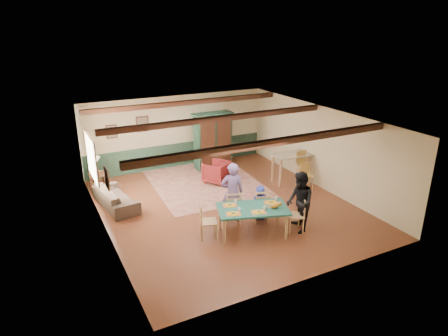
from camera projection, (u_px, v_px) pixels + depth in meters
name	position (u px, v px, depth m)	size (l,w,h in m)	color
floor	(226.00, 206.00, 12.01)	(8.00, 8.00, 0.00)	#5A2919
wall_back	(177.00, 132.00, 14.88)	(7.00, 0.02, 2.70)	beige
wall_left	(102.00, 185.00, 10.06)	(0.02, 8.00, 2.70)	beige
wall_right	(321.00, 148.00, 13.02)	(0.02, 8.00, 2.70)	beige
ceiling	(226.00, 118.00, 11.07)	(7.00, 8.00, 0.02)	silver
wainscot_back	(178.00, 155.00, 15.18)	(6.95, 0.03, 0.90)	#1D3628
ceiling_beam_front	(271.00, 143.00, 9.17)	(6.95, 0.16, 0.16)	black
ceiling_beam_mid	(220.00, 119.00, 11.43)	(6.95, 0.16, 0.16)	black
ceiling_beam_back	(186.00, 103.00, 13.61)	(6.95, 0.16, 0.16)	black
window_left	(91.00, 158.00, 11.42)	(0.06, 1.60, 1.30)	white
picture_left_wall	(107.00, 178.00, 9.43)	(0.04, 0.42, 0.52)	gray
picture_back_a	(142.00, 124.00, 14.15)	(0.45, 0.04, 0.55)	gray
picture_back_b	(112.00, 132.00, 13.74)	(0.38, 0.04, 0.48)	gray
dining_table	(252.00, 221.00, 10.32)	(1.79, 0.99, 0.75)	#1A5447
dining_chair_far_left	(233.00, 207.00, 10.90)	(0.42, 0.44, 0.94)	tan
dining_chair_far_right	(261.00, 205.00, 11.01)	(0.42, 0.44, 0.94)	tan
dining_chair_end_left	(208.00, 221.00, 10.13)	(0.42, 0.44, 0.94)	tan
dining_chair_end_right	(295.00, 215.00, 10.45)	(0.42, 0.44, 0.94)	tan
person_man	(232.00, 193.00, 10.84)	(0.63, 0.41, 1.72)	slate
person_woman	(300.00, 202.00, 10.35)	(0.80, 0.62, 1.64)	black
person_child	(260.00, 203.00, 11.07)	(0.49, 0.32, 1.00)	#2936A4
cat	(275.00, 205.00, 10.15)	(0.36, 0.14, 0.18)	orange
place_setting_near_left	(233.00, 212.00, 9.87)	(0.40, 0.30, 0.11)	gold
place_setting_near_center	(259.00, 210.00, 9.96)	(0.40, 0.30, 0.11)	gold
place_setting_far_left	(230.00, 203.00, 10.33)	(0.40, 0.30, 0.11)	gold
place_setting_far_right	(271.00, 201.00, 10.48)	(0.40, 0.30, 0.11)	gold
area_rug	(205.00, 183.00, 13.72)	(3.46, 4.11, 0.01)	beige
armoire	(213.00, 141.00, 14.81)	(1.49, 0.60, 2.10)	#133023
armchair	(217.00, 172.00, 13.70)	(0.78, 0.80, 0.73)	#470E13
sofa	(116.00, 197.00, 11.93)	(2.00, 0.78, 0.58)	#362A22
end_table	(98.00, 182.00, 12.99)	(0.50, 0.50, 0.61)	black
table_lamp	(96.00, 165.00, 12.78)	(0.31, 0.31, 0.56)	beige
counter_table	(291.00, 168.00, 13.60)	(1.24, 0.72, 1.03)	beige
bar_stool_left	(307.00, 179.00, 12.72)	(0.35, 0.39, 1.00)	tan
bar_stool_right	(304.00, 169.00, 13.29)	(0.42, 0.46, 1.19)	tan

